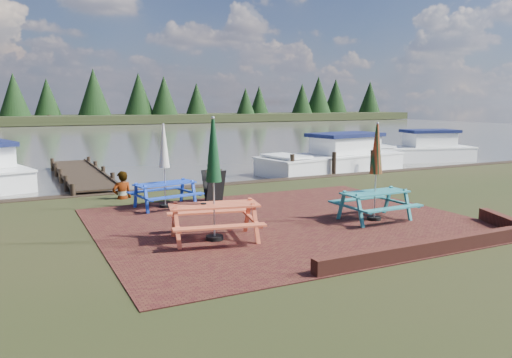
{
  "coord_description": "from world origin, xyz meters",
  "views": [
    {
      "loc": [
        -5.98,
        -9.43,
        2.94
      ],
      "look_at": [
        -0.42,
        1.81,
        1.0
      ],
      "focal_mm": 35.0,
      "sensor_mm": 36.0,
      "label": 1
    }
  ],
  "objects_px": {
    "boat_near": "(334,160)",
    "person": "(121,172)",
    "chalkboard": "(214,186)",
    "picnic_table_blue": "(165,179)",
    "boat_far": "(420,151)",
    "picnic_table_red": "(214,199)",
    "picnic_table_teal": "(375,187)",
    "jetty": "(82,174)"
  },
  "relations": [
    {
      "from": "boat_near",
      "to": "person",
      "type": "bearing_deg",
      "value": 98.37
    },
    {
      "from": "chalkboard",
      "to": "person",
      "type": "xyz_separation_m",
      "value": [
        -2.31,
        1.8,
        0.34
      ]
    },
    {
      "from": "picnic_table_blue",
      "to": "boat_far",
      "type": "distance_m",
      "value": 17.04
    },
    {
      "from": "picnic_table_red",
      "to": "boat_far",
      "type": "xyz_separation_m",
      "value": [
        15.78,
        10.2,
        -0.56
      ]
    },
    {
      "from": "picnic_table_red",
      "to": "boat_near",
      "type": "distance_m",
      "value": 12.78
    },
    {
      "from": "picnic_table_teal",
      "to": "picnic_table_red",
      "type": "bearing_deg",
      "value": 177.56
    },
    {
      "from": "boat_far",
      "to": "person",
      "type": "xyz_separation_m",
      "value": [
        -16.6,
        -4.58,
        0.49
      ]
    },
    {
      "from": "jetty",
      "to": "chalkboard",
      "type": "bearing_deg",
      "value": -68.68
    },
    {
      "from": "picnic_table_red",
      "to": "boat_far",
      "type": "distance_m",
      "value": 18.8
    },
    {
      "from": "picnic_table_teal",
      "to": "person",
      "type": "distance_m",
      "value": 7.62
    },
    {
      "from": "boat_far",
      "to": "picnic_table_teal",
      "type": "bearing_deg",
      "value": 145.16
    },
    {
      "from": "picnic_table_red",
      "to": "picnic_table_blue",
      "type": "xyz_separation_m",
      "value": [
        0.01,
        3.76,
        -0.1
      ]
    },
    {
      "from": "picnic_table_teal",
      "to": "picnic_table_red",
      "type": "height_order",
      "value": "picnic_table_red"
    },
    {
      "from": "jetty",
      "to": "picnic_table_red",
      "type": "bearing_deg",
      "value": -83.18
    },
    {
      "from": "picnic_table_blue",
      "to": "picnic_table_red",
      "type": "bearing_deg",
      "value": -100.85
    },
    {
      "from": "picnic_table_blue",
      "to": "boat_near",
      "type": "bearing_deg",
      "value": 17.71
    },
    {
      "from": "picnic_table_red",
      "to": "person",
      "type": "xyz_separation_m",
      "value": [
        -0.81,
        5.62,
        -0.07
      ]
    },
    {
      "from": "picnic_table_red",
      "to": "boat_near",
      "type": "xyz_separation_m",
      "value": [
        9.28,
        8.78,
        -0.54
      ]
    },
    {
      "from": "picnic_table_blue",
      "to": "boat_far",
      "type": "relative_size",
      "value": 0.37
    },
    {
      "from": "picnic_table_blue",
      "to": "person",
      "type": "height_order",
      "value": "picnic_table_blue"
    },
    {
      "from": "picnic_table_blue",
      "to": "chalkboard",
      "type": "bearing_deg",
      "value": -8.7
    },
    {
      "from": "picnic_table_teal",
      "to": "jetty",
      "type": "xyz_separation_m",
      "value": [
        -5.59,
        11.09,
        -0.74
      ]
    },
    {
      "from": "picnic_table_red",
      "to": "boat_near",
      "type": "bearing_deg",
      "value": 55.59
    },
    {
      "from": "picnic_table_red",
      "to": "jetty",
      "type": "bearing_deg",
      "value": 108.99
    },
    {
      "from": "boat_far",
      "to": "person",
      "type": "distance_m",
      "value": 17.22
    },
    {
      "from": "picnic_table_red",
      "to": "chalkboard",
      "type": "xyz_separation_m",
      "value": [
        1.5,
        3.82,
        -0.42
      ]
    },
    {
      "from": "boat_near",
      "to": "person",
      "type": "distance_m",
      "value": 10.58
    },
    {
      "from": "jetty",
      "to": "boat_far",
      "type": "bearing_deg",
      "value": -2.77
    },
    {
      "from": "picnic_table_teal",
      "to": "boat_near",
      "type": "height_order",
      "value": "picnic_table_teal"
    },
    {
      "from": "picnic_table_teal",
      "to": "chalkboard",
      "type": "bearing_deg",
      "value": 123.97
    },
    {
      "from": "chalkboard",
      "to": "boat_near",
      "type": "bearing_deg",
      "value": 18.01
    },
    {
      "from": "picnic_table_red",
      "to": "picnic_table_blue",
      "type": "height_order",
      "value": "picnic_table_red"
    },
    {
      "from": "boat_far",
      "to": "chalkboard",
      "type": "bearing_deg",
      "value": 127.53
    },
    {
      "from": "picnic_table_blue",
      "to": "jetty",
      "type": "relative_size",
      "value": 0.26
    },
    {
      "from": "picnic_table_blue",
      "to": "jetty",
      "type": "xyz_separation_m",
      "value": [
        -1.33,
        7.26,
        -0.7
      ]
    },
    {
      "from": "chalkboard",
      "to": "jetty",
      "type": "xyz_separation_m",
      "value": [
        -2.81,
        7.21,
        -0.38
      ]
    },
    {
      "from": "chalkboard",
      "to": "person",
      "type": "height_order",
      "value": "person"
    },
    {
      "from": "picnic_table_blue",
      "to": "person",
      "type": "bearing_deg",
      "value": 103.2
    },
    {
      "from": "picnic_table_blue",
      "to": "picnic_table_teal",
      "type": "bearing_deg",
      "value": -52.63
    },
    {
      "from": "picnic_table_blue",
      "to": "person",
      "type": "relative_size",
      "value": 1.38
    },
    {
      "from": "picnic_table_red",
      "to": "picnic_table_teal",
      "type": "bearing_deg",
      "value": 11.35
    },
    {
      "from": "jetty",
      "to": "boat_near",
      "type": "xyz_separation_m",
      "value": [
        10.59,
        -2.25,
        0.26
      ]
    }
  ]
}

